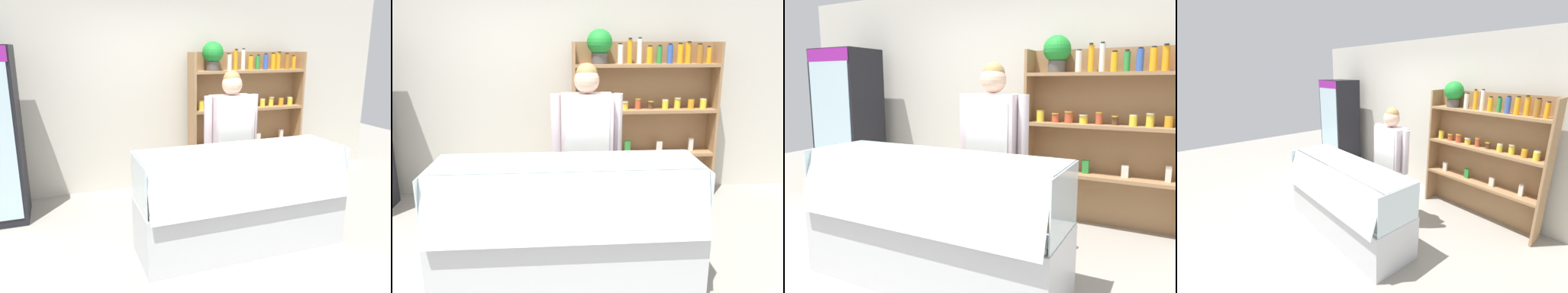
% 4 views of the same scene
% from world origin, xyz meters
% --- Properties ---
extents(ground_plane, '(12.00, 12.00, 0.00)m').
position_xyz_m(ground_plane, '(0.00, 0.00, 0.00)').
color(ground_plane, gray).
extents(back_wall, '(6.80, 0.10, 2.70)m').
position_xyz_m(back_wall, '(0.00, 1.98, 1.35)').
color(back_wall, beige).
rests_on(back_wall, ground).
extents(shelving_unit, '(1.71, 0.29, 2.02)m').
position_xyz_m(shelving_unit, '(0.95, 1.69, 1.16)').
color(shelving_unit, '#9E754C').
rests_on(shelving_unit, ground).
extents(deli_display_case, '(2.02, 0.72, 1.01)m').
position_xyz_m(deli_display_case, '(0.06, -0.08, 0.31)').
color(deli_display_case, silver).
rests_on(deli_display_case, ground).
extents(shop_clerk, '(0.64, 0.25, 1.70)m').
position_xyz_m(shop_clerk, '(0.25, 0.56, 1.01)').
color(shop_clerk, '#4C4233').
rests_on(shop_clerk, ground).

